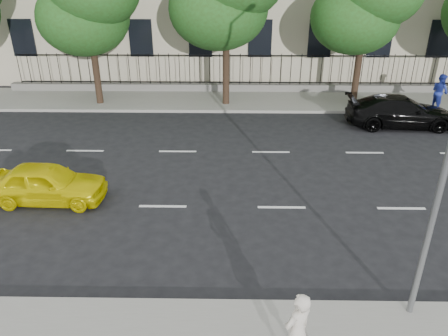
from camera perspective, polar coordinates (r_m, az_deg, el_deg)
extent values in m
plane|color=black|center=(12.77, 8.68, -11.00)|extent=(120.00, 120.00, 0.00)
cube|color=gray|center=(25.28, 4.88, 8.80)|extent=(60.00, 4.00, 0.15)
cube|color=slate|center=(26.83, 4.68, 10.47)|extent=(30.00, 0.50, 0.40)
cube|color=black|center=(26.75, 4.70, 11.08)|extent=(28.80, 0.05, 0.05)
cube|color=black|center=(26.37, 4.84, 14.44)|extent=(28.80, 0.05, 0.05)
cylinder|color=slate|center=(9.51, 27.26, 1.40)|extent=(0.14, 0.14, 8.00)
cylinder|color=#382619|center=(25.10, -16.26, 11.44)|extent=(0.36, 0.36, 2.97)
ellipsoid|color=#264617|center=(24.95, -17.89, 18.19)|extent=(4.75, 4.75, 3.90)
cylinder|color=#382619|center=(23.98, 0.27, 12.24)|extent=(0.36, 0.36, 3.32)
ellipsoid|color=#264617|center=(23.69, -0.73, 20.14)|extent=(5.13, 5.13, 4.21)
cylinder|color=#382619|center=(24.93, 16.91, 11.39)|extent=(0.36, 0.36, 3.08)
ellipsoid|color=#264617|center=(24.56, 16.74, 18.33)|extent=(4.56, 4.56, 3.74)
imported|color=#E4D303|center=(15.93, -22.15, -1.84)|extent=(4.01, 1.72, 1.35)
imported|color=black|center=(22.96, 22.02, 6.87)|extent=(5.21, 2.27, 1.49)
imported|color=beige|center=(9.21, 9.53, -20.26)|extent=(0.79, 0.75, 1.82)
imported|color=#20319A|center=(25.83, 26.35, 8.91)|extent=(0.96, 1.09, 1.89)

